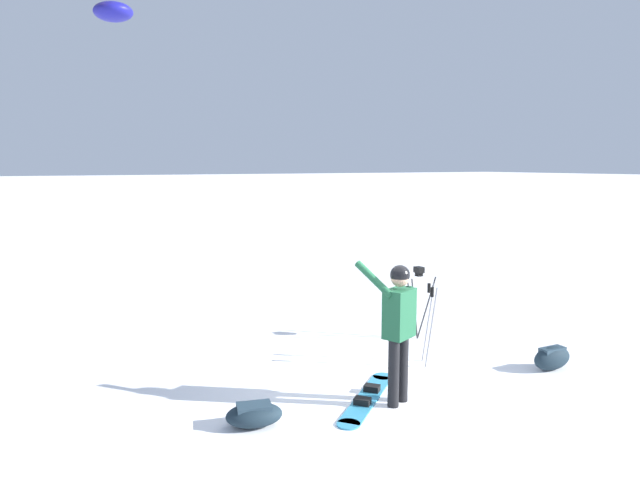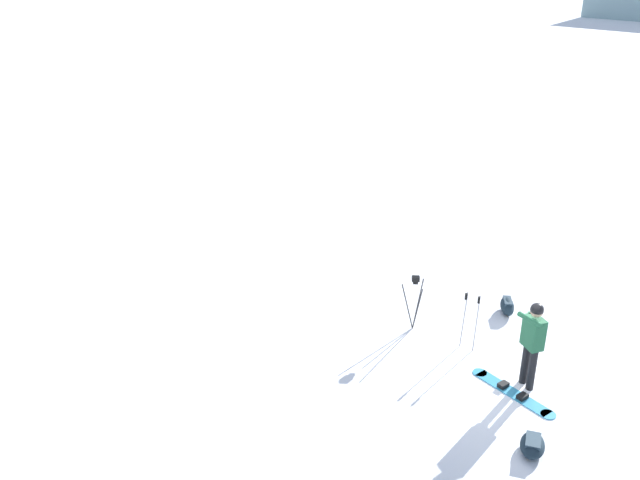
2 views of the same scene
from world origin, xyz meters
name	(u,v)px [view 1 (image 1 of 2)]	position (x,y,z in m)	size (l,w,h in m)	color
ground_plane	(375,387)	(0.00, 0.00, 0.00)	(300.00, 300.00, 0.00)	white
snowboarder	(399,319)	(-0.06, -0.57, 1.09)	(0.65, 0.64, 1.80)	black
snowboard	(367,397)	(-0.31, -0.28, 0.02)	(1.47, 1.31, 0.10)	teal
gear_bag_large	(254,414)	(-1.88, -0.30, 0.14)	(0.73, 0.55, 0.27)	#192833
camera_tripod	(418,287)	(1.84, 1.44, 0.91)	(0.50, 0.49, 1.26)	#262628
gear_bag_small	(552,358)	(2.63, -0.69, 0.18)	(0.66, 0.31, 0.35)	#192833
ski_poles	(430,312)	(1.20, 0.35, 0.80)	(0.29, 0.33, 1.21)	gray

